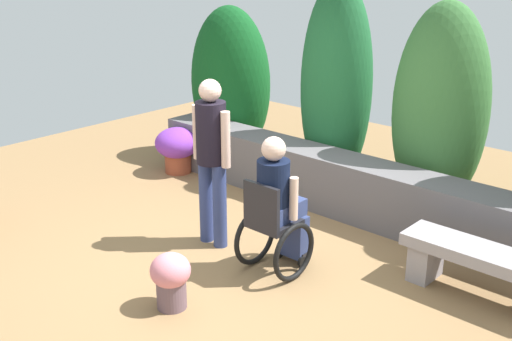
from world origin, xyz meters
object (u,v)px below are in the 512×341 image
person_in_wheelchair (277,209)px  flower_pot_red_accent (177,147)px  flower_pot_terracotta_by_wall (171,278)px  person_standing_companion (212,152)px  stone_bench (480,265)px

person_in_wheelchair → flower_pot_red_accent: bearing=147.6°
person_in_wheelchair → flower_pot_terracotta_by_wall: 1.17m
person_in_wheelchair → person_standing_companion: person_standing_companion is taller
person_standing_companion → flower_pot_red_accent: size_ratio=2.78×
person_in_wheelchair → flower_pot_terracotta_by_wall: person_in_wheelchair is taller
person_in_wheelchair → flower_pot_red_accent: size_ratio=2.16×
flower_pot_terracotta_by_wall → flower_pot_red_accent: bearing=138.0°
flower_pot_terracotta_by_wall → stone_bench: bearing=45.9°
stone_bench → person_standing_companion: bearing=-163.0°
flower_pot_terracotta_by_wall → flower_pot_red_accent: (-2.53, 2.27, 0.07)m
flower_pot_red_accent → person_standing_companion: bearing=-31.8°
person_in_wheelchair → flower_pot_red_accent: (-2.76, 1.18, -0.26)m
person_in_wheelchair → person_standing_companion: size_ratio=0.78×
flower_pot_red_accent → stone_bench: bearing=-4.8°
person_standing_companion → flower_pot_red_accent: bearing=132.6°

